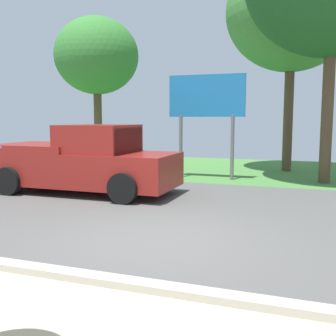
# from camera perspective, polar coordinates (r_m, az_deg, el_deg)

# --- Properties ---
(ground_plane) EXTENTS (40.00, 22.00, 0.20)m
(ground_plane) POSITION_cam_1_polar(r_m,az_deg,el_deg) (9.78, 4.55, -5.39)
(ground_plane) COLOR #565451
(pickup_truck) EXTENTS (5.20, 2.28, 1.88)m
(pickup_truck) POSITION_cam_1_polar(r_m,az_deg,el_deg) (11.36, -11.79, 0.93)
(pickup_truck) COLOR maroon
(pickup_truck) RESTS_ON ground_plane
(roadside_billboard) EXTENTS (2.60, 0.12, 3.50)m
(roadside_billboard) POSITION_cam_1_polar(r_m,az_deg,el_deg) (13.72, 5.47, 9.10)
(roadside_billboard) COLOR slate
(roadside_billboard) RESTS_ON ground_plane
(tree_left_far) EXTENTS (3.71, 3.71, 6.49)m
(tree_left_far) POSITION_cam_1_polar(r_m,az_deg,el_deg) (18.76, -10.08, 15.30)
(tree_left_far) COLOR brown
(tree_left_far) RESTS_ON ground_plane
(tree_right_mid) EXTENTS (4.93, 4.93, 8.28)m
(tree_right_mid) POSITION_cam_1_polar(r_m,az_deg,el_deg) (16.78, 17.17, 20.45)
(tree_right_mid) COLOR brown
(tree_right_mid) RESTS_ON ground_plane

